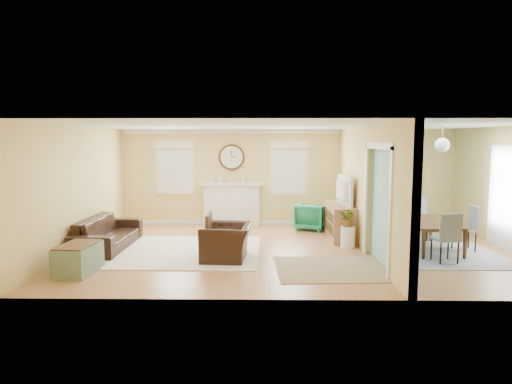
# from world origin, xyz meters

# --- Properties ---
(floor) EXTENTS (9.00, 9.00, 0.00)m
(floor) POSITION_xyz_m (0.00, 0.00, 0.00)
(floor) COLOR #9E673D
(floor) RESTS_ON ground
(wall_back) EXTENTS (9.00, 0.02, 2.60)m
(wall_back) POSITION_xyz_m (0.00, 3.00, 1.30)
(wall_back) COLOR #DFC06D
(wall_back) RESTS_ON ground
(wall_front) EXTENTS (9.00, 0.02, 2.60)m
(wall_front) POSITION_xyz_m (0.00, -3.00, 1.30)
(wall_front) COLOR #DFC06D
(wall_front) RESTS_ON ground
(wall_left) EXTENTS (0.02, 6.00, 2.60)m
(wall_left) POSITION_xyz_m (-4.50, 0.00, 1.30)
(wall_left) COLOR #DFC06D
(wall_left) RESTS_ON ground
(ceiling) EXTENTS (9.00, 6.00, 0.02)m
(ceiling) POSITION_xyz_m (0.00, 0.00, 2.60)
(ceiling) COLOR white
(ceiling) RESTS_ON wall_back
(partition) EXTENTS (0.17, 6.00, 2.60)m
(partition) POSITION_xyz_m (1.51, 0.28, 1.36)
(partition) COLOR #DFC06D
(partition) RESTS_ON ground
(fireplace) EXTENTS (1.70, 0.30, 1.17)m
(fireplace) POSITION_xyz_m (-1.50, 2.88, 0.60)
(fireplace) COLOR white
(fireplace) RESTS_ON ground
(wall_clock) EXTENTS (0.70, 0.07, 0.70)m
(wall_clock) POSITION_xyz_m (-1.50, 2.97, 1.85)
(wall_clock) COLOR #472D17
(wall_clock) RESTS_ON wall_back
(window_left) EXTENTS (1.05, 0.13, 1.42)m
(window_left) POSITION_xyz_m (-3.05, 2.95, 1.66)
(window_left) COLOR white
(window_left) RESTS_ON wall_back
(window_right) EXTENTS (1.05, 0.13, 1.42)m
(window_right) POSITION_xyz_m (0.05, 2.95, 1.66)
(window_right) COLOR white
(window_right) RESTS_ON wall_back
(french_doors) EXTENTS (0.06, 1.70, 2.20)m
(french_doors) POSITION_xyz_m (4.45, 0.00, 1.10)
(french_doors) COLOR white
(french_doors) RESTS_ON ground
(pendant) EXTENTS (0.30, 0.30, 0.55)m
(pendant) POSITION_xyz_m (3.00, 0.00, 2.20)
(pendant) COLOR gold
(pendant) RESTS_ON ceiling
(rug_cream) EXTENTS (3.33, 2.89, 0.02)m
(rug_cream) POSITION_xyz_m (-2.38, -0.13, 0.01)
(rug_cream) COLOR #EFE1CA
(rug_cream) RESTS_ON floor
(rug_jute) EXTENTS (2.21, 1.84, 0.01)m
(rug_jute) POSITION_xyz_m (0.66, -1.38, 0.01)
(rug_jute) COLOR gray
(rug_jute) RESTS_ON floor
(rug_grey) EXTENTS (2.49, 3.12, 0.01)m
(rug_grey) POSITION_xyz_m (2.85, 0.10, 0.01)
(rug_grey) COLOR gray
(rug_grey) RESTS_ON floor
(sofa) EXTENTS (0.90, 2.28, 0.66)m
(sofa) POSITION_xyz_m (-3.97, 0.17, 0.33)
(sofa) COLOR black
(sofa) RESTS_ON floor
(eames_chair) EXTENTS (0.99, 1.11, 0.69)m
(eames_chair) POSITION_xyz_m (-1.35, -0.75, 0.34)
(eames_chair) COLOR black
(eames_chair) RESTS_ON floor
(green_chair) EXTENTS (0.95, 0.96, 0.68)m
(green_chair) POSITION_xyz_m (0.60, 2.27, 0.34)
(green_chair) COLOR #1C693F
(green_chair) RESTS_ON floor
(trunk) EXTENTS (0.61, 0.93, 0.52)m
(trunk) POSITION_xyz_m (-3.85, -1.72, 0.26)
(trunk) COLOR gray
(trunk) RESTS_ON floor
(credenza) EXTENTS (0.55, 1.61, 0.80)m
(credenza) POSITION_xyz_m (1.17, 1.24, 0.40)
(credenza) COLOR #9F7748
(credenza) RESTS_ON floor
(tv) EXTENTS (0.25, 1.19, 0.68)m
(tv) POSITION_xyz_m (1.15, 1.24, 1.14)
(tv) COLOR black
(tv) RESTS_ON credenza
(garden_stool) EXTENTS (0.31, 0.31, 0.45)m
(garden_stool) POSITION_xyz_m (1.18, 0.30, 0.23)
(garden_stool) COLOR white
(garden_stool) RESTS_ON floor
(potted_plant) EXTENTS (0.47, 0.48, 0.40)m
(potted_plant) POSITION_xyz_m (1.18, 0.30, 0.65)
(potted_plant) COLOR #337F33
(potted_plant) RESTS_ON garden_stool
(dining_table) EXTENTS (1.07, 1.82, 0.62)m
(dining_table) POSITION_xyz_m (2.85, 0.10, 0.31)
(dining_table) COLOR #472D17
(dining_table) RESTS_ON floor
(dining_chair_n) EXTENTS (0.49, 0.49, 0.98)m
(dining_chair_n) POSITION_xyz_m (2.95, 1.10, 0.58)
(dining_chair_n) COLOR gray
(dining_chair_n) RESTS_ON floor
(dining_chair_s) EXTENTS (0.48, 0.48, 0.96)m
(dining_chair_s) POSITION_xyz_m (2.78, -0.91, 0.56)
(dining_chair_s) COLOR gray
(dining_chair_s) RESTS_ON floor
(dining_chair_w) EXTENTS (0.50, 0.50, 1.02)m
(dining_chair_w) POSITION_xyz_m (2.14, 0.15, 0.60)
(dining_chair_w) COLOR white
(dining_chair_w) RESTS_ON floor
(dining_chair_e) EXTENTS (0.43, 0.43, 0.95)m
(dining_chair_e) POSITION_xyz_m (3.55, 0.03, 0.56)
(dining_chair_e) COLOR gray
(dining_chair_e) RESTS_ON floor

